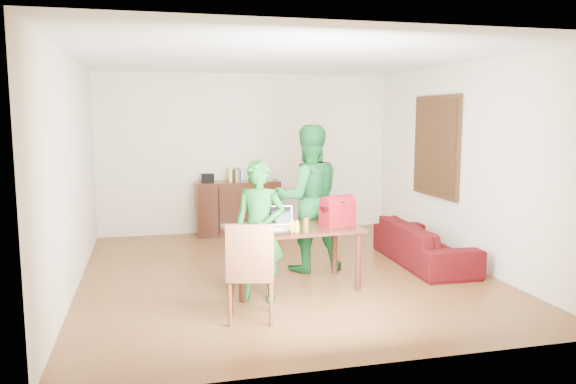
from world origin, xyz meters
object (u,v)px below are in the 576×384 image
object	(u,v)px
chair	(251,292)
red_bag	(337,214)
table	(292,234)
person_far	(308,198)
laptop	(278,225)
bottle	(306,224)
sofa	(424,244)
person_near	(259,231)

from	to	relation	value
chair	red_bag	distance (m)	1.61
table	chair	world-z (taller)	chair
table	person_far	world-z (taller)	person_far
table	laptop	xyz separation A→B (m)	(-0.18, -0.06, 0.13)
laptop	bottle	distance (m)	0.36
chair	sofa	bearing A→B (deg)	43.22
red_bag	person_far	bearing A→B (deg)	84.91
laptop	sofa	xyz separation A→B (m)	(2.17, 0.63, -0.49)
bottle	table	bearing A→B (deg)	104.21
chair	red_bag	world-z (taller)	red_bag
bottle	sofa	xyz separation A→B (m)	(1.92, 0.89, -0.53)
chair	laptop	xyz separation A→B (m)	(0.48, 0.91, 0.47)
chair	sofa	world-z (taller)	chair
person_far	laptop	size ratio (longest dim) A/B	4.93
person_near	bottle	world-z (taller)	person_near
person_far	bottle	bearing A→B (deg)	73.19
person_near	bottle	size ratio (longest dim) A/B	8.28
table	chair	bearing A→B (deg)	-128.45
table	red_bag	bearing A→B (deg)	-9.30
sofa	chair	bearing A→B (deg)	122.25
table	person_far	bearing A→B (deg)	56.02
table	red_bag	xyz separation A→B (m)	(0.54, -0.05, 0.23)
table	person_far	size ratio (longest dim) A/B	0.84
table	laptop	distance (m)	0.23
laptop	sofa	bearing A→B (deg)	25.67
person_far	bottle	world-z (taller)	person_far
chair	person_near	bearing A→B (deg)	84.60
laptop	person_near	bearing A→B (deg)	-123.20
person_near	person_far	world-z (taller)	person_far
person_far	sofa	world-z (taller)	person_far
chair	person_far	bearing A→B (deg)	70.44
bottle	red_bag	size ratio (longest dim) A/B	0.48
person_near	laptop	world-z (taller)	person_near
bottle	person_far	bearing A→B (deg)	72.50
person_far	bottle	distance (m)	1.04
table	bottle	distance (m)	0.37
table	laptop	world-z (taller)	laptop
sofa	laptop	bearing A→B (deg)	108.41
red_bag	chair	bearing A→B (deg)	-159.43
chair	laptop	distance (m)	1.13
bottle	red_bag	xyz separation A→B (m)	(0.46, 0.26, 0.05)
sofa	table	bearing A→B (deg)	108.28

